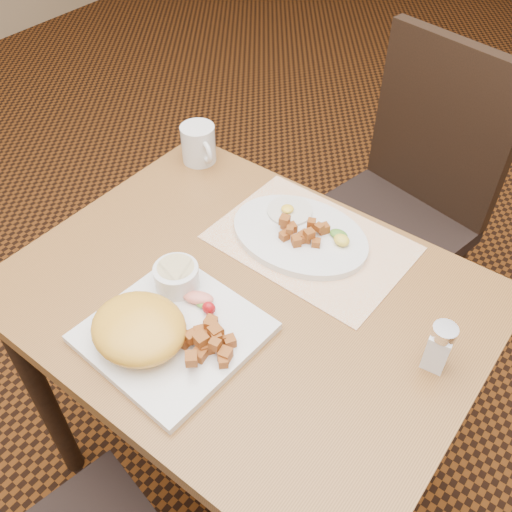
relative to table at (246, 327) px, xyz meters
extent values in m
plane|color=black|center=(0.00, 0.00, -0.64)|extent=(8.00, 8.00, 0.00)
cube|color=brown|center=(0.00, 0.00, 0.09)|extent=(0.90, 0.70, 0.03)
cylinder|color=black|center=(-0.40, -0.30, -0.28)|extent=(0.05, 0.05, 0.71)
cylinder|color=black|center=(-0.40, 0.30, -0.28)|extent=(0.05, 0.05, 0.71)
cylinder|color=black|center=(0.40, 0.30, -0.28)|extent=(0.05, 0.05, 0.71)
cube|color=black|center=(0.00, 0.64, -0.19)|extent=(0.49, 0.49, 0.05)
cylinder|color=black|center=(0.21, 0.78, -0.43)|extent=(0.04, 0.04, 0.42)
cylinder|color=black|center=(0.14, 0.42, -0.43)|extent=(0.04, 0.04, 0.42)
cylinder|color=black|center=(-0.14, 0.85, -0.43)|extent=(0.04, 0.04, 0.42)
cylinder|color=black|center=(-0.21, 0.49, -0.43)|extent=(0.04, 0.04, 0.42)
cube|color=black|center=(0.04, 0.83, 0.08)|extent=(0.42, 0.12, 0.50)
cube|color=white|center=(0.03, 0.20, 0.11)|extent=(0.41, 0.29, 0.00)
cube|color=silver|center=(-0.04, -0.16, 0.12)|extent=(0.30, 0.30, 0.02)
ellipsoid|color=gold|center=(-0.07, -0.21, 0.16)|extent=(0.18, 0.16, 0.06)
ellipsoid|color=gold|center=(-0.04, -0.23, 0.14)|extent=(0.07, 0.06, 0.02)
ellipsoid|color=gold|center=(-0.13, -0.18, 0.14)|extent=(0.07, 0.06, 0.02)
cylinder|color=silver|center=(-0.11, -0.08, 0.15)|extent=(0.09, 0.09, 0.05)
cylinder|color=beige|center=(-0.11, -0.07, 0.17)|extent=(0.07, 0.07, 0.01)
ellipsoid|color=#387223|center=(-0.04, -0.08, 0.13)|extent=(0.04, 0.03, 0.01)
ellipsoid|color=red|center=(-0.01, -0.09, 0.14)|extent=(0.03, 0.03, 0.03)
ellipsoid|color=#F28C72|center=(-0.05, -0.08, 0.14)|extent=(0.07, 0.05, 0.02)
cylinder|color=white|center=(-0.06, 0.23, 0.13)|extent=(0.10, 0.10, 0.01)
ellipsoid|color=yellow|center=(-0.06, 0.23, 0.14)|extent=(0.03, 0.03, 0.01)
ellipsoid|color=#387223|center=(0.07, 0.23, 0.13)|extent=(0.04, 0.03, 0.01)
ellipsoid|color=yellow|center=(0.09, 0.21, 0.14)|extent=(0.04, 0.04, 0.02)
cube|color=white|center=(0.36, 0.07, 0.15)|extent=(0.04, 0.04, 0.08)
cylinder|color=silver|center=(0.36, 0.07, 0.20)|extent=(0.05, 0.05, 0.02)
cylinder|color=silver|center=(-0.37, 0.28, 0.16)|extent=(0.08, 0.08, 0.09)
torus|color=silver|center=(-0.32, 0.26, 0.16)|extent=(0.06, 0.03, 0.06)
cube|color=#A7551B|center=(0.00, -0.17, 0.14)|extent=(0.02, 0.02, 0.02)
cube|color=#A7551B|center=(0.03, -0.12, 0.13)|extent=(0.02, 0.02, 0.02)
cube|color=#A7551B|center=(0.04, -0.16, 0.14)|extent=(0.03, 0.03, 0.02)
cube|color=#A7551B|center=(0.04, -0.15, 0.14)|extent=(0.03, 0.03, 0.02)
cube|color=#A7551B|center=(0.04, -0.18, 0.13)|extent=(0.03, 0.03, 0.02)
cube|color=#A7551B|center=(0.02, -0.12, 0.15)|extent=(0.03, 0.03, 0.02)
cube|color=#A7551B|center=(0.03, -0.16, 0.15)|extent=(0.03, 0.03, 0.02)
cube|color=#A7551B|center=(0.01, -0.17, 0.15)|extent=(0.02, 0.02, 0.02)
cube|color=#A7551B|center=(0.04, -0.13, 0.15)|extent=(0.03, 0.03, 0.02)
cube|color=#A7551B|center=(0.03, -0.14, 0.14)|extent=(0.02, 0.02, 0.02)
cube|color=#A7551B|center=(0.04, -0.20, 0.15)|extent=(0.03, 0.03, 0.02)
cube|color=#A7551B|center=(0.01, -0.14, 0.14)|extent=(0.03, 0.03, 0.02)
cube|color=#A7551B|center=(0.08, -0.15, 0.14)|extent=(0.03, 0.03, 0.02)
cube|color=#A7551B|center=(0.06, -0.12, 0.14)|extent=(0.03, 0.03, 0.02)
cube|color=#A7551B|center=(0.01, -0.15, 0.13)|extent=(0.03, 0.03, 0.02)
cube|color=#A7551B|center=(0.01, -0.11, 0.13)|extent=(0.02, 0.02, 0.02)
cube|color=#A7551B|center=(0.08, -0.16, 0.13)|extent=(0.02, 0.02, 0.02)
cube|color=#A7551B|center=(0.04, -0.13, 0.14)|extent=(0.03, 0.03, 0.02)
cube|color=#A7551B|center=(0.05, -0.14, 0.15)|extent=(0.02, 0.02, 0.02)
cube|color=#A7551B|center=(0.06, -0.15, 0.15)|extent=(0.02, 0.02, 0.02)
cube|color=#A7551B|center=(0.04, 0.22, 0.14)|extent=(0.03, 0.03, 0.02)
cube|color=#A7551B|center=(0.02, 0.18, 0.14)|extent=(0.03, 0.03, 0.02)
cube|color=#A7551B|center=(-0.02, 0.15, 0.14)|extent=(0.02, 0.02, 0.02)
cube|color=#A7551B|center=(-0.04, 0.18, 0.15)|extent=(0.03, 0.03, 0.02)
cube|color=#A7551B|center=(0.02, 0.18, 0.14)|extent=(0.02, 0.02, 0.02)
cube|color=#A7551B|center=(0.01, 0.21, 0.15)|extent=(0.02, 0.02, 0.02)
cube|color=#A7551B|center=(-0.02, 0.18, 0.14)|extent=(0.03, 0.03, 0.02)
cube|color=#A7551B|center=(-0.03, 0.18, 0.14)|extent=(0.02, 0.02, 0.01)
cube|color=#A7551B|center=(-0.01, 0.16, 0.15)|extent=(0.02, 0.02, 0.01)
cube|color=#A7551B|center=(0.01, 0.16, 0.14)|extent=(0.03, 0.03, 0.02)
cube|color=#A7551B|center=(0.02, 0.17, 0.14)|extent=(0.03, 0.02, 0.02)
cube|color=#A7551B|center=(0.03, 0.21, 0.15)|extent=(0.02, 0.02, 0.01)
cube|color=#A7551B|center=(0.05, 0.18, 0.14)|extent=(0.02, 0.02, 0.02)
cube|color=#A7551B|center=(0.03, 0.18, 0.15)|extent=(0.02, 0.03, 0.02)
camera|label=1|loc=(0.47, -0.57, 0.94)|focal=40.00mm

